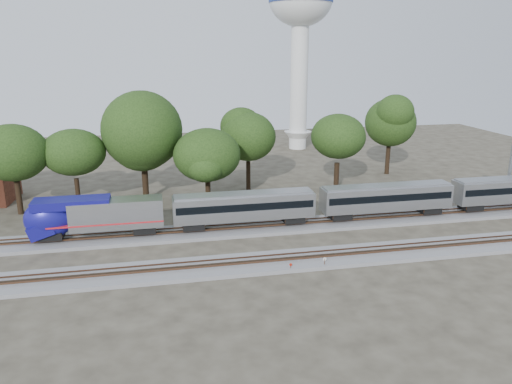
{
  "coord_description": "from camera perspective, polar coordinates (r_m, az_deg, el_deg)",
  "views": [
    {
      "loc": [
        -6.5,
        -48.8,
        20.78
      ],
      "look_at": [
        4.6,
        5.0,
        4.98
      ],
      "focal_mm": 35.0,
      "sensor_mm": 36.0,
      "label": 1
    }
  ],
  "objects": [
    {
      "name": "train",
      "position": [
        64.03,
        14.79,
        -0.54
      ],
      "size": [
        86.46,
        2.98,
        4.39
      ],
      "color": "#AFB1B6",
      "rests_on": "ground"
    },
    {
      "name": "tree_3",
      "position": [
        70.57,
        -12.9,
        6.89
      ],
      "size": [
        10.22,
        10.22,
        14.41
      ],
      "color": "black",
      "rests_on": "ground"
    },
    {
      "name": "track_near",
      "position": [
        49.73,
        -3.13,
        -8.42
      ],
      "size": [
        160.0,
        5.0,
        0.73
      ],
      "color": "slate",
      "rests_on": "ground"
    },
    {
      "name": "tree_6",
      "position": [
        73.73,
        9.38,
        6.28
      ],
      "size": [
        8.71,
        8.71,
        12.28
      ],
      "color": "black",
      "rests_on": "ground"
    },
    {
      "name": "water_tower",
      "position": [
        107.35,
        5.09,
        19.09
      ],
      "size": [
        12.97,
        12.97,
        35.91
      ],
      "color": "silver",
      "rests_on": "ground"
    },
    {
      "name": "tree_1",
      "position": [
        70.35,
        -26.04,
        4.03
      ],
      "size": [
        8.26,
        8.26,
        11.65
      ],
      "color": "black",
      "rests_on": "ground"
    },
    {
      "name": "tree_2",
      "position": [
        70.0,
        -20.12,
        4.26
      ],
      "size": [
        7.81,
        7.81,
        11.01
      ],
      "color": "black",
      "rests_on": "ground"
    },
    {
      "name": "switch_lever",
      "position": [
        50.18,
        5.15,
        -8.3
      ],
      "size": [
        0.53,
        0.35,
        0.3
      ],
      "primitive_type": "cube",
      "rotation": [
        0.0,
        0.0,
        -0.1
      ],
      "color": "#512D19",
      "rests_on": "ground"
    },
    {
      "name": "tree_7",
      "position": [
        87.63,
        15.1,
        7.67
      ],
      "size": [
        9.01,
        9.01,
        12.71
      ],
      "color": "black",
      "rests_on": "ground"
    },
    {
      "name": "switch_stand_white",
      "position": [
        49.83,
        7.85,
        -7.84
      ],
      "size": [
        0.36,
        0.07,
        1.15
      ],
      "rotation": [
        0.0,
        0.0,
        0.05
      ],
      "color": "#512D19",
      "rests_on": "ground"
    },
    {
      "name": "switch_stand_red",
      "position": [
        48.76,
        3.98,
        -8.48
      ],
      "size": [
        0.28,
        0.05,
        0.9
      ],
      "rotation": [
        0.0,
        0.0,
        0.02
      ],
      "color": "#512D19",
      "rests_on": "ground"
    },
    {
      "name": "tree_5",
      "position": [
        74.54,
        -0.91,
        6.34
      ],
      "size": [
        8.38,
        8.38,
        11.81
      ],
      "color": "black",
      "rests_on": "ground"
    },
    {
      "name": "track_far",
      "position": [
        58.9,
        -4.6,
        -4.46
      ],
      "size": [
        160.0,
        5.0,
        0.73
      ],
      "color": "slate",
      "rests_on": "ground"
    },
    {
      "name": "ground",
      "position": [
        53.44,
        -3.78,
        -6.88
      ],
      "size": [
        160.0,
        160.0,
        0.0
      ],
      "primitive_type": "plane",
      "color": "#383328",
      "rests_on": "ground"
    },
    {
      "name": "tree_4",
      "position": [
        66.44,
        -5.62,
        4.22
      ],
      "size": [
        7.4,
        7.4,
        10.43
      ],
      "color": "black",
      "rests_on": "ground"
    }
  ]
}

